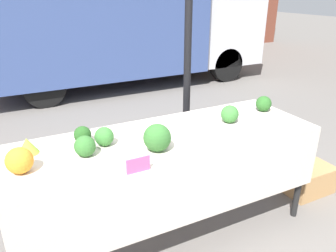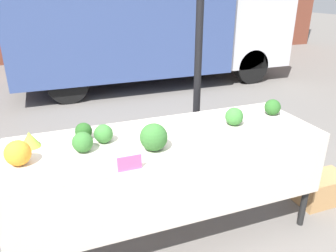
% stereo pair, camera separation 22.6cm
% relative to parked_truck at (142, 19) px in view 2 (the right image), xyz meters
% --- Properties ---
extents(ground_plane, '(40.00, 40.00, 0.00)m').
position_rel_parked_truck_xyz_m(ground_plane, '(-1.17, -4.59, -1.27)').
color(ground_plane, slate).
extents(tent_pole, '(0.07, 0.07, 2.72)m').
position_rel_parked_truck_xyz_m(tent_pole, '(-0.57, -3.82, 0.09)').
color(tent_pole, black).
rests_on(tent_pole, ground_plane).
extents(parked_truck, '(5.41, 2.29, 2.37)m').
position_rel_parked_truck_xyz_m(parked_truck, '(0.00, 0.00, 0.00)').
color(parked_truck, '#384C84').
rests_on(parked_truck, ground_plane).
extents(market_table, '(2.25, 0.77, 0.85)m').
position_rel_parked_truck_xyz_m(market_table, '(-1.17, -4.65, -0.52)').
color(market_table, beige).
rests_on(market_table, ground_plane).
extents(orange_cauliflower, '(0.16, 0.16, 0.16)m').
position_rel_parked_truck_xyz_m(orange_cauliflower, '(-2.15, -4.65, -0.34)').
color(orange_cauliflower, orange).
rests_on(orange_cauliflower, market_table).
extents(romanesco_head, '(0.13, 0.13, 0.11)m').
position_rel_parked_truck_xyz_m(romanesco_head, '(-2.09, -4.42, -0.37)').
color(romanesco_head, '#93B238').
rests_on(romanesco_head, market_table).
extents(broccoli_head_0, '(0.12, 0.12, 0.12)m').
position_rel_parked_truck_xyz_m(broccoli_head_0, '(-1.74, -4.42, -0.36)').
color(broccoli_head_0, '#23511E').
rests_on(broccoli_head_0, market_table).
extents(broccoli_head_1, '(0.14, 0.14, 0.14)m').
position_rel_parked_truck_xyz_m(broccoli_head_1, '(-0.61, -4.57, -0.35)').
color(broccoli_head_1, '#387533').
rests_on(broccoli_head_1, market_table).
extents(broccoli_head_2, '(0.14, 0.14, 0.14)m').
position_rel_parked_truck_xyz_m(broccoli_head_2, '(-1.77, -4.62, -0.35)').
color(broccoli_head_2, '#336B2D').
rests_on(broccoli_head_2, market_table).
extents(broccoli_head_3, '(0.13, 0.13, 0.13)m').
position_rel_parked_truck_xyz_m(broccoli_head_3, '(-0.19, -4.49, -0.35)').
color(broccoli_head_3, '#285B23').
rests_on(broccoli_head_3, market_table).
extents(broccoli_head_4, '(0.13, 0.13, 0.13)m').
position_rel_parked_truck_xyz_m(broccoli_head_4, '(-1.62, -4.53, -0.35)').
color(broccoli_head_4, '#387533').
rests_on(broccoli_head_4, market_table).
extents(broccoli_head_5, '(0.18, 0.18, 0.18)m').
position_rel_parked_truck_xyz_m(broccoli_head_5, '(-1.33, -4.75, -0.33)').
color(broccoli_head_5, '#336B2D').
rests_on(broccoli_head_5, market_table).
extents(price_sign, '(0.15, 0.01, 0.10)m').
position_rel_parked_truck_xyz_m(price_sign, '(-1.54, -4.96, -0.37)').
color(price_sign, '#F45B9E').
rests_on(price_sign, market_table).
extents(produce_crate, '(0.46, 0.27, 0.27)m').
position_rel_parked_truck_xyz_m(produce_crate, '(0.29, -4.71, -1.13)').
color(produce_crate, tan).
rests_on(produce_crate, ground_plane).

